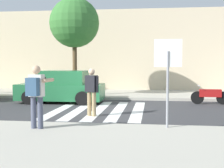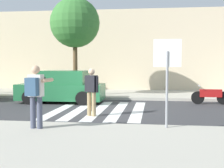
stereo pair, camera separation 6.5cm
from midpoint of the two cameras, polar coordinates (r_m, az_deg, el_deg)
ground_plane at (r=12.60m, az=-2.44°, el=-4.91°), size 120.00×120.00×0.00m
sidewalk_near at (r=6.72m, az=-12.12°, el=-12.36°), size 60.00×6.00×0.14m
sidewalk_far at (r=18.48m, az=0.87°, el=-1.84°), size 60.00×4.80×0.14m
building_facade_far at (r=22.77m, az=2.22°, el=5.95°), size 56.00×4.00×5.45m
crosswalk_stripe_0 at (r=13.17m, az=-9.17°, el=-4.55°), size 0.44×5.20×0.01m
crosswalk_stripe_1 at (r=12.96m, az=-5.78°, el=-4.66°), size 0.44×5.20×0.01m
crosswalk_stripe_2 at (r=12.80m, az=-2.28°, el=-4.75°), size 0.44×5.20×0.01m
crosswalk_stripe_3 at (r=12.68m, az=1.29°, el=-4.83°), size 0.44×5.20×0.01m
crosswalk_stripe_4 at (r=12.62m, az=4.92°, el=-4.89°), size 0.44×5.20×0.01m
stop_sign at (r=8.71m, az=10.28°, el=3.71°), size 0.76×0.08×2.44m
photographer_with_backpack at (r=8.70m, az=-13.61°, el=-1.28°), size 0.64×0.88×1.72m
pedestrian_crossing at (r=11.27m, az=-3.61°, el=-0.98°), size 0.55×0.36×1.72m
parked_car_green at (r=15.26m, az=-9.04°, el=-0.65°), size 4.10×1.92×1.55m
motorcycle at (r=15.16m, az=17.69°, el=-2.01°), size 1.76×0.60×0.87m
street_tree_center at (r=17.13m, az=-6.68°, el=11.00°), size 2.67×2.67×5.26m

